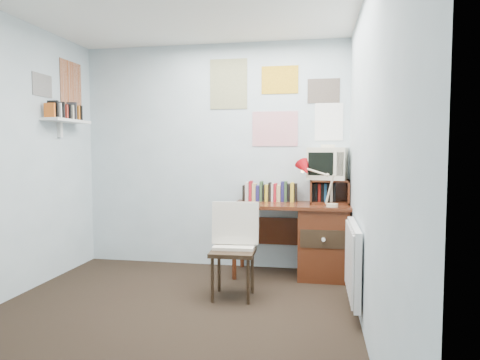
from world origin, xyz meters
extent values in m
plane|color=black|center=(0.00, 0.00, 0.00)|extent=(3.50, 3.50, 0.00)
cube|color=silver|center=(0.00, 1.75, 1.25)|extent=(3.00, 0.02, 2.50)
cube|color=silver|center=(1.50, 0.00, 1.25)|extent=(0.02, 3.50, 2.50)
cube|color=#4F2312|center=(0.90, 1.48, 0.74)|extent=(1.20, 0.55, 0.03)
cube|color=#4F2312|center=(1.23, 1.48, 0.36)|extent=(0.50, 0.50, 0.72)
cylinder|color=#4F2312|center=(0.34, 1.24, 0.36)|extent=(0.04, 0.04, 0.72)
cylinder|color=#4F2312|center=(0.34, 1.71, 0.36)|extent=(0.04, 0.04, 0.72)
cube|color=#4F2312|center=(0.65, 1.73, 0.42)|extent=(0.64, 0.02, 0.30)
cube|color=black|center=(0.43, 0.70, 0.41)|extent=(0.43, 0.41, 0.82)
cube|color=red|center=(1.31, 1.30, 0.97)|extent=(0.31, 0.27, 0.41)
cube|color=#4F2312|center=(1.29, 1.59, 0.89)|extent=(0.40, 0.30, 0.25)
cube|color=beige|center=(1.27, 1.61, 1.19)|extent=(0.44, 0.41, 0.36)
cube|color=#4F2312|center=(0.66, 1.66, 0.87)|extent=(0.60, 0.14, 0.22)
cube|color=white|center=(1.46, 0.55, 0.42)|extent=(0.09, 0.80, 0.60)
cube|color=white|center=(-1.40, 1.10, 1.62)|extent=(0.20, 0.62, 0.24)
cube|color=white|center=(0.70, 1.74, 1.85)|extent=(1.20, 0.01, 0.90)
cube|color=white|center=(-1.49, 1.10, 2.00)|extent=(0.01, 0.70, 0.60)
camera|label=1|loc=(1.16, -2.97, 1.32)|focal=32.00mm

